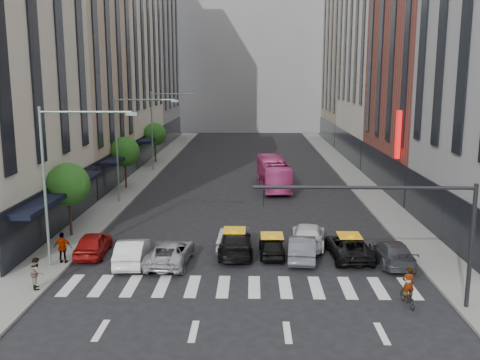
# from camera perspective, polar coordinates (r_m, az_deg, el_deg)

# --- Properties ---
(ground) EXTENTS (160.00, 160.00, 0.00)m
(ground) POSITION_cam_1_polar(r_m,az_deg,el_deg) (26.84, 0.22, -12.53)
(ground) COLOR black
(ground) RESTS_ON ground
(sidewalk_left) EXTENTS (3.00, 96.00, 0.15)m
(sidewalk_left) POSITION_cam_1_polar(r_m,az_deg,el_deg) (56.92, -10.82, -0.04)
(sidewalk_left) COLOR slate
(sidewalk_left) RESTS_ON ground
(sidewalk_right) EXTENTS (3.00, 96.00, 0.15)m
(sidewalk_right) POSITION_cam_1_polar(r_m,az_deg,el_deg) (56.72, 12.53, -0.14)
(sidewalk_right) COLOR slate
(sidewalk_right) RESTS_ON ground
(building_left_b) EXTENTS (8.00, 16.00, 24.00)m
(building_left_b) POSITION_cam_1_polar(r_m,az_deg,el_deg) (55.47, -17.40, 11.77)
(building_left_b) COLOR tan
(building_left_b) RESTS_ON ground
(building_left_c) EXTENTS (8.00, 20.00, 36.00)m
(building_left_c) POSITION_cam_1_polar(r_m,az_deg,el_deg) (73.12, -13.02, 16.37)
(building_left_c) COLOR beige
(building_left_c) RESTS_ON ground
(building_left_d) EXTENTS (8.00, 18.00, 30.00)m
(building_left_d) POSITION_cam_1_polar(r_m,az_deg,el_deg) (91.42, -9.95, 13.44)
(building_left_d) COLOR gray
(building_left_d) RESTS_ON ground
(building_right_b) EXTENTS (8.00, 18.00, 26.00)m
(building_right_b) POSITION_cam_1_polar(r_m,az_deg,el_deg) (54.25, 19.58, 12.74)
(building_right_b) COLOR brown
(building_right_b) RESTS_ON ground
(building_right_c) EXTENTS (8.00, 20.00, 40.00)m
(building_right_c) POSITION_cam_1_polar(r_m,az_deg,el_deg) (73.13, 15.14, 17.85)
(building_right_c) COLOR beige
(building_right_c) RESTS_ON ground
(building_right_d) EXTENTS (8.00, 18.00, 28.00)m
(building_right_d) POSITION_cam_1_polar(r_m,az_deg,el_deg) (91.20, 12.09, 12.74)
(building_right_d) COLOR tan
(building_right_d) RESTS_ON ground
(building_far) EXTENTS (30.00, 10.00, 36.00)m
(building_far) POSITION_cam_1_polar(r_m,az_deg,el_deg) (109.87, 1.13, 14.71)
(building_far) COLOR gray
(building_far) RESTS_ON ground
(tree_near) EXTENTS (2.88, 2.88, 4.95)m
(tree_near) POSITION_cam_1_polar(r_m,az_deg,el_deg) (37.40, -17.84, -0.46)
(tree_near) COLOR black
(tree_near) RESTS_ON sidewalk_left
(tree_mid) EXTENTS (2.88, 2.88, 4.95)m
(tree_mid) POSITION_cam_1_polar(r_m,az_deg,el_deg) (52.56, -12.19, 2.97)
(tree_mid) COLOR black
(tree_mid) RESTS_ON sidewalk_left
(tree_far) EXTENTS (2.88, 2.88, 4.95)m
(tree_far) POSITION_cam_1_polar(r_m,az_deg,el_deg) (68.11, -9.08, 4.83)
(tree_far) COLOR black
(tree_far) RESTS_ON sidewalk_left
(streetlamp_near) EXTENTS (5.38, 0.25, 9.00)m
(streetlamp_near) POSITION_cam_1_polar(r_m,az_deg,el_deg) (30.87, -18.61, 1.44)
(streetlamp_near) COLOR gray
(streetlamp_near) RESTS_ON sidewalk_left
(streetlamp_mid) EXTENTS (5.38, 0.25, 9.00)m
(streetlamp_mid) POSITION_cam_1_polar(r_m,az_deg,el_deg) (46.09, -11.89, 4.72)
(streetlamp_mid) COLOR gray
(streetlamp_mid) RESTS_ON sidewalk_left
(streetlamp_far) EXTENTS (5.38, 0.25, 9.00)m
(streetlamp_far) POSITION_cam_1_polar(r_m,az_deg,el_deg) (61.71, -8.52, 6.34)
(streetlamp_far) COLOR gray
(streetlamp_far) RESTS_ON sidewalk_left
(traffic_signal) EXTENTS (10.10, 0.20, 6.00)m
(traffic_signal) POSITION_cam_1_polar(r_m,az_deg,el_deg) (25.47, 17.80, -3.72)
(traffic_signal) COLOR black
(traffic_signal) RESTS_ON ground
(liberty_sign) EXTENTS (0.30, 0.70, 4.00)m
(liberty_sign) POSITION_cam_1_polar(r_m,az_deg,el_deg) (46.48, 16.52, 4.67)
(liberty_sign) COLOR red
(liberty_sign) RESTS_ON ground
(car_red) EXTENTS (1.91, 4.31, 1.44)m
(car_red) POSITION_cam_1_polar(r_m,az_deg,el_deg) (33.94, -15.38, -6.56)
(car_red) COLOR maroon
(car_red) RESTS_ON ground
(car_white_front) EXTENTS (1.88, 4.61, 1.49)m
(car_white_front) POSITION_cam_1_polar(r_m,az_deg,el_deg) (31.85, -11.44, -7.49)
(car_white_front) COLOR silver
(car_white_front) RESTS_ON ground
(car_silver) EXTENTS (2.58, 5.11, 1.39)m
(car_silver) POSITION_cam_1_polar(r_m,az_deg,el_deg) (31.55, -7.49, -7.64)
(car_silver) COLOR #A7A7AD
(car_silver) RESTS_ON ground
(taxi_left) EXTENTS (2.44, 5.33, 1.51)m
(taxi_left) POSITION_cam_1_polar(r_m,az_deg,el_deg) (32.86, -0.60, -6.67)
(taxi_left) COLOR black
(taxi_left) RESTS_ON ground
(taxi_center) EXTENTS (1.55, 3.74, 1.27)m
(taxi_center) POSITION_cam_1_polar(r_m,az_deg,el_deg) (32.63, 3.42, -7.04)
(taxi_center) COLOR black
(taxi_center) RESTS_ON ground
(car_grey_mid) EXTENTS (1.97, 4.56, 1.46)m
(car_grey_mid) POSITION_cam_1_polar(r_m,az_deg,el_deg) (32.19, 6.63, -7.17)
(car_grey_mid) COLOR #484A51
(car_grey_mid) RESTS_ON ground
(taxi_right) EXTENTS (2.52, 5.05, 1.37)m
(taxi_right) POSITION_cam_1_polar(r_m,az_deg,el_deg) (32.91, 11.54, -7.00)
(taxi_right) COLOR black
(taxi_right) RESTS_ON ground
(car_grey_curb) EXTENTS (1.97, 4.71, 1.36)m
(car_grey_curb) POSITION_cam_1_polar(r_m,az_deg,el_deg) (32.53, 15.93, -7.43)
(car_grey_curb) COLOR #36393C
(car_grey_curb) RESTS_ON ground
(car_row2_left) EXTENTS (2.06, 4.49, 1.43)m
(car_row2_left) POSITION_cam_1_polar(r_m,az_deg,el_deg) (33.97, -0.64, -6.15)
(car_row2_left) COLOR #ADAEB3
(car_row2_left) RESTS_ON ground
(car_row2_right) EXTENTS (2.69, 5.28, 1.47)m
(car_row2_right) POSITION_cam_1_polar(r_m,az_deg,el_deg) (34.68, 7.27, -5.85)
(car_row2_right) COLOR white
(car_row2_right) RESTS_ON ground
(bus) EXTENTS (3.13, 10.64, 2.93)m
(bus) POSITION_cam_1_polar(r_m,az_deg,el_deg) (52.44, 3.57, 0.75)
(bus) COLOR #C43980
(bus) RESTS_ON ground
(motorcycle) EXTENTS (0.79, 1.73, 0.87)m
(motorcycle) POSITION_cam_1_polar(r_m,az_deg,el_deg) (27.14, 17.42, -11.78)
(motorcycle) COLOR black
(motorcycle) RESTS_ON ground
(rider) EXTENTS (0.65, 0.47, 1.66)m
(rider) POSITION_cam_1_polar(r_m,az_deg,el_deg) (26.69, 17.58, -9.27)
(rider) COLOR gray
(rider) RESTS_ON motorcycle
(pedestrian_near) EXTENTS (0.86, 0.96, 1.61)m
(pedestrian_near) POSITION_cam_1_polar(r_m,az_deg,el_deg) (29.24, -20.86, -9.25)
(pedestrian_near) COLOR gray
(pedestrian_near) RESTS_ON sidewalk_left
(pedestrian_far) EXTENTS (1.07, 0.46, 1.81)m
(pedestrian_far) POSITION_cam_1_polar(r_m,az_deg,el_deg) (32.55, -18.38, -6.87)
(pedestrian_far) COLOR gray
(pedestrian_far) RESTS_ON sidewalk_left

